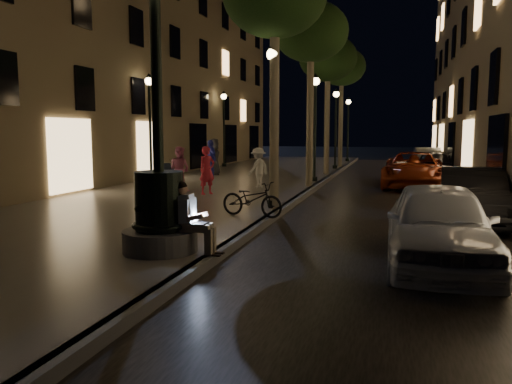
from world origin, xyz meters
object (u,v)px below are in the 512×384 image
(lamp_curb_d, at_px, (348,121))
(bicycle, at_px, (252,199))
(tree_far, at_px, (342,68))
(lamp_curb_c, at_px, (336,118))
(seated_man_laptop, at_px, (190,215))
(lamp_curb_a, at_px, (273,104))
(pedestrian_blue, at_px, (211,159))
(pedestrian_pink, at_px, (179,169))
(car_second, at_px, (472,196))
(car_front, at_px, (439,225))
(pedestrian_dark, at_px, (214,157))
(stroller, at_px, (168,175))
(car_third, at_px, (414,170))
(car_rear, at_px, (434,166))
(car_fifth, at_px, (429,159))
(lamp_curb_b, at_px, (315,113))
(lamp_left_b, at_px, (150,113))
(fountain_lamppost, at_px, (159,198))
(tree_third, at_px, (328,59))
(pedestrian_red, at_px, (207,170))
(pedestrian_white, at_px, (258,168))
(tree_second, at_px, (311,33))
(lamp_left_c, at_px, (224,119))

(lamp_curb_d, height_order, bicycle, lamp_curb_d)
(tree_far, xyz_separation_m, lamp_curb_c, (-0.08, -2.00, -3.20))
(seated_man_laptop, bearing_deg, lamp_curb_a, 89.16)
(seated_man_laptop, height_order, pedestrian_blue, pedestrian_blue)
(lamp_curb_a, xyz_separation_m, pedestrian_pink, (-4.20, 2.65, -2.19))
(car_second, bearing_deg, car_front, -99.88)
(lamp_curb_d, height_order, pedestrian_dark, lamp_curb_d)
(stroller, relative_size, car_third, 0.22)
(seated_man_laptop, bearing_deg, stroller, 117.79)
(lamp_curb_c, relative_size, car_rear, 1.06)
(lamp_curb_c, xyz_separation_m, car_fifth, (5.50, 2.27, -2.51))
(seated_man_laptop, distance_m, stroller, 9.83)
(car_rear, distance_m, pedestrian_pink, 14.44)
(lamp_curb_d, distance_m, pedestrian_pink, 21.87)
(tree_far, bearing_deg, pedestrian_blue, -119.02)
(bicycle, bearing_deg, lamp_curb_b, 12.80)
(lamp_left_b, distance_m, bicycle, 10.83)
(fountain_lamppost, relative_size, car_second, 1.16)
(car_front, xyz_separation_m, car_third, (0.00, 13.37, 0.01))
(car_second, relative_size, pedestrian_blue, 2.45)
(tree_far, relative_size, bicycle, 4.22)
(car_second, relative_size, car_third, 0.81)
(tree_third, bearing_deg, stroller, -116.67)
(lamp_curb_a, xyz_separation_m, car_rear, (5.50, 13.34, -2.58))
(car_second, relative_size, car_fifth, 1.02)
(lamp_curb_c, relative_size, pedestrian_dark, 2.56)
(car_front, bearing_deg, bicycle, 144.45)
(lamp_curb_d, height_order, pedestrian_red, lamp_curb_d)
(car_second, bearing_deg, pedestrian_white, 150.12)
(car_second, height_order, pedestrian_pink, pedestrian_pink)
(tree_far, bearing_deg, car_fifth, 2.85)
(fountain_lamppost, height_order, tree_second, tree_second)
(tree_far, xyz_separation_m, car_rear, (5.42, -4.66, -5.77))
(lamp_curb_b, bearing_deg, pedestrian_white, -118.06)
(bicycle, bearing_deg, pedestrian_pink, 55.65)
(lamp_curb_a, xyz_separation_m, pedestrian_red, (-2.95, 2.25, -2.18))
(lamp_curb_c, distance_m, pedestrian_blue, 9.36)
(lamp_curb_c, height_order, car_front, lamp_curb_c)
(lamp_left_b, bearing_deg, seated_man_laptop, -59.70)
(car_third, relative_size, pedestrian_white, 3.46)
(lamp_curb_a, relative_size, pedestrian_dark, 2.56)
(pedestrian_blue, distance_m, bicycle, 11.55)
(tree_far, bearing_deg, pedestrian_red, -100.89)
(car_rear, bearing_deg, pedestrian_white, -130.02)
(lamp_left_c, bearing_deg, pedestrian_white, -64.54)
(stroller, relative_size, pedestrian_blue, 0.65)
(lamp_curb_b, bearing_deg, lamp_curb_c, 90.00)
(lamp_curb_a, bearing_deg, pedestrian_red, 142.63)
(lamp_curb_a, xyz_separation_m, pedestrian_blue, (-5.19, 8.51, -2.12))
(pedestrian_blue, xyz_separation_m, bicycle, (5.09, -10.36, -0.45))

